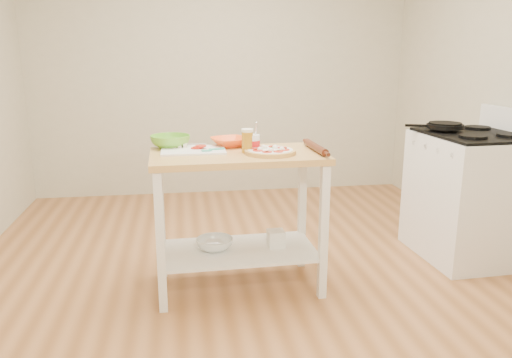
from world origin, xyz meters
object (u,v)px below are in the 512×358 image
object	(u,v)px
beer_pint	(247,141)
shelf_glass_bowl	(215,244)
gas_stove	(469,195)
yogurt_tub	(253,143)
rolling_pin	(316,147)
orange_bowl	(230,142)
cutting_board	(193,150)
knife	(180,144)
spatula	(212,150)
prep_island	(238,193)
green_bowl	(170,141)
shelf_bin	(276,238)
skillet	(444,126)
pizza	(270,151)

from	to	relation	value
beer_pint	shelf_glass_bowl	size ratio (longest dim) A/B	0.62
gas_stove	yogurt_tub	bearing A→B (deg)	-174.19
rolling_pin	shelf_glass_bowl	size ratio (longest dim) A/B	1.65
orange_bowl	beer_pint	bearing A→B (deg)	-69.76
rolling_pin	cutting_board	bearing A→B (deg)	171.11
knife	orange_bowl	size ratio (longest dim) A/B	1.12
orange_bowl	yogurt_tub	size ratio (longest dim) A/B	1.27
gas_stove	knife	xyz separation A→B (m)	(-2.12, -0.01, 0.44)
gas_stove	spatula	bearing A→B (deg)	-175.85
orange_bowl	prep_island	bearing A→B (deg)	-84.36
yogurt_tub	knife	bearing A→B (deg)	152.62
spatula	green_bowl	xyz separation A→B (m)	(-0.26, 0.20, 0.02)
prep_island	rolling_pin	distance (m)	0.57
prep_island	beer_pint	xyz separation A→B (m)	(0.06, 0.00, 0.33)
cutting_board	spatula	xyz separation A→B (m)	(0.12, -0.06, 0.01)
knife	beer_pint	distance (m)	0.49
prep_island	gas_stove	bearing A→B (deg)	8.64
beer_pint	shelf_bin	world-z (taller)	beer_pint
prep_island	skillet	world-z (taller)	skillet
rolling_pin	green_bowl	bearing A→B (deg)	163.90
green_bowl	rolling_pin	distance (m)	0.95
gas_stove	beer_pint	size ratio (longest dim) A/B	7.51
orange_bowl	shelf_bin	world-z (taller)	orange_bowl
skillet	spatula	xyz separation A→B (m)	(-1.75, -0.37, -0.06)
gas_stove	pizza	distance (m)	1.66
green_bowl	beer_pint	bearing A→B (deg)	-27.24
cutting_board	knife	distance (m)	0.17
knife	yogurt_tub	size ratio (longest dim) A/B	1.42
beer_pint	yogurt_tub	bearing A→B (deg)	28.96
skillet	cutting_board	size ratio (longest dim) A/B	1.02
yogurt_tub	shelf_glass_bowl	world-z (taller)	yogurt_tub
knife	shelf_glass_bowl	world-z (taller)	knife
green_bowl	gas_stove	bearing A→B (deg)	0.50
gas_stove	shelf_glass_bowl	size ratio (longest dim) A/B	4.65
spatula	beer_pint	world-z (taller)	beer_pint
rolling_pin	gas_stove	bearing A→B (deg)	12.49
orange_bowl	beer_pint	size ratio (longest dim) A/B	1.64
prep_island	spatula	world-z (taller)	spatula
gas_stove	shelf_bin	distance (m)	1.54
skillet	spatula	world-z (taller)	skillet
gas_stove	knife	distance (m)	2.17
pizza	spatula	bearing A→B (deg)	164.17
skillet	shelf_bin	xyz separation A→B (m)	(-1.34, -0.39, -0.66)
gas_stove	skillet	xyz separation A→B (m)	(-0.17, 0.14, 0.50)
shelf_bin	cutting_board	bearing A→B (deg)	170.43
knife	green_bowl	bearing A→B (deg)	-173.08
skillet	yogurt_tub	world-z (taller)	yogurt_tub
shelf_glass_bowl	prep_island	bearing A→B (deg)	-7.79
green_bowl	beer_pint	xyz separation A→B (m)	(0.48, -0.24, 0.03)
cutting_board	beer_pint	xyz separation A→B (m)	(0.34, -0.10, 0.07)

